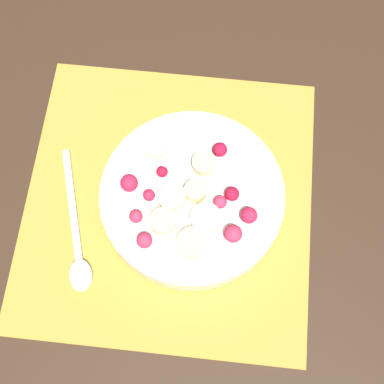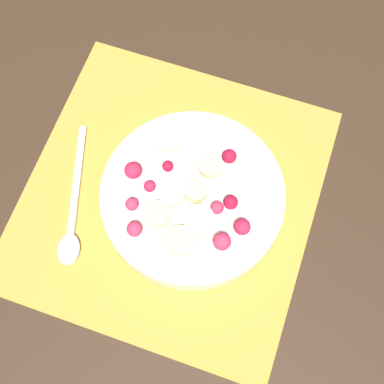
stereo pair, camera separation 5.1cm
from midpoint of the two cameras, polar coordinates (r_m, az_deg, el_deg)
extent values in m
plane|color=#382619|center=(0.69, -0.24, -0.70)|extent=(3.00, 3.00, 0.00)
cube|color=gold|center=(0.69, -0.24, -0.61)|extent=(0.37, 0.38, 0.01)
cylinder|color=white|center=(0.67, 2.17, -1.01)|extent=(0.23, 0.23, 0.03)
torus|color=white|center=(0.66, 2.21, -0.63)|extent=(0.23, 0.23, 0.01)
cylinder|color=white|center=(0.65, 2.22, -0.50)|extent=(0.21, 0.21, 0.00)
cylinder|color=beige|center=(0.65, 0.00, -0.31)|extent=(0.05, 0.05, 0.01)
cylinder|color=beige|center=(0.66, 4.19, 2.50)|extent=(0.04, 0.04, 0.01)
cylinder|color=#F4EAB7|center=(0.64, 3.04, -3.25)|extent=(0.05, 0.05, 0.01)
cylinder|color=#F4EAB7|center=(0.67, -0.47, 5.22)|extent=(0.04, 0.04, 0.01)
cylinder|color=beige|center=(0.63, 1.03, -5.49)|extent=(0.04, 0.04, 0.01)
cylinder|color=beige|center=(0.65, 2.72, -0.03)|extent=(0.04, 0.04, 0.01)
cylinder|color=beige|center=(0.64, -1.77, -2.55)|extent=(0.04, 0.04, 0.01)
sphere|color=#B21433|center=(0.66, -0.40, 2.55)|extent=(0.01, 0.01, 0.01)
sphere|color=#DB3356|center=(0.62, 5.56, -5.52)|extent=(0.02, 0.02, 0.02)
sphere|color=#DB3356|center=(0.63, -3.87, -4.20)|extent=(0.02, 0.02, 0.02)
sphere|color=#B21433|center=(0.64, 6.46, -1.17)|extent=(0.02, 0.02, 0.02)
sphere|color=#DB3356|center=(0.64, -4.18, -1.53)|extent=(0.02, 0.02, 0.02)
sphere|color=#DB3356|center=(0.64, 4.98, -1.91)|extent=(0.02, 0.02, 0.02)
sphere|color=#B21433|center=(0.66, 6.20, 3.59)|extent=(0.02, 0.02, 0.02)
sphere|color=#D12347|center=(0.65, -4.24, 1.74)|extent=(0.02, 0.02, 0.02)
sphere|color=#D12347|center=(0.65, -2.32, 0.40)|extent=(0.01, 0.01, 0.01)
sphere|color=#D12347|center=(0.63, 7.68, -3.95)|extent=(0.02, 0.02, 0.02)
cube|color=silver|center=(0.70, -10.16, 1.17)|extent=(0.05, 0.15, 0.00)
ellipsoid|color=silver|center=(0.67, -10.96, -6.23)|extent=(0.04, 0.05, 0.01)
camera|label=1|loc=(0.03, -87.73, 6.02)|focal=50.00mm
camera|label=2|loc=(0.03, 92.27, -6.02)|focal=50.00mm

